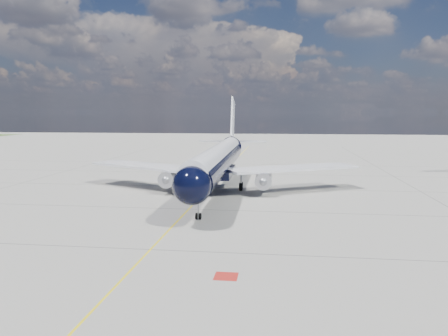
# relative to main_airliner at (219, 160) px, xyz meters

# --- Properties ---
(ground) EXTENTS (320.00, 320.00, 0.00)m
(ground) POSITION_rel_main_airliner_xyz_m (-1.68, 6.94, -4.35)
(ground) COLOR gray
(ground) RESTS_ON ground
(taxiway_centerline) EXTENTS (0.16, 160.00, 0.01)m
(taxiway_centerline) POSITION_rel_main_airliner_xyz_m (-1.68, 1.94, -4.34)
(taxiway_centerline) COLOR yellow
(taxiway_centerline) RESTS_ON ground
(red_marking) EXTENTS (1.60, 1.60, 0.01)m
(red_marking) POSITION_rel_main_airliner_xyz_m (5.12, -33.06, -4.34)
(red_marking) COLOR maroon
(red_marking) RESTS_ON ground
(main_airliner) EXTENTS (39.86, 48.43, 14.01)m
(main_airliner) POSITION_rel_main_airliner_xyz_m (0.00, 0.00, 0.00)
(main_airliner) COLOR black
(main_airliner) RESTS_ON ground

